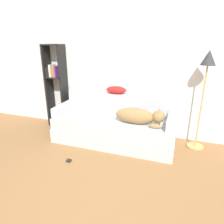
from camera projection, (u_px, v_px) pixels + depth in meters
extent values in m
cube|color=silver|center=(133.00, 62.00, 3.58)|extent=(7.90, 0.06, 2.70)
cube|color=#B2B7BC|center=(114.00, 135.00, 3.57)|extent=(2.09, 0.83, 0.24)
cube|color=#B2B7BC|center=(114.00, 124.00, 3.49)|extent=(2.05, 0.79, 0.20)
cube|color=#B2B7BC|center=(120.00, 103.00, 3.71)|extent=(2.05, 0.15, 0.35)
cube|color=#B2B7BC|center=(65.00, 108.00, 3.72)|extent=(0.15, 0.64, 0.16)
cube|color=#B2B7BC|center=(172.00, 121.00, 3.13)|extent=(0.15, 0.64, 0.16)
ellipsoid|color=olive|center=(135.00, 116.00, 3.21)|extent=(0.64, 0.23, 0.26)
sphere|color=olive|center=(159.00, 117.00, 3.08)|extent=(0.20, 0.20, 0.20)
cone|color=olive|center=(159.00, 113.00, 3.01)|extent=(0.07, 0.07, 0.09)
cone|color=olive|center=(159.00, 111.00, 3.11)|extent=(0.07, 0.07, 0.09)
ellipsoid|color=olive|center=(155.00, 126.00, 3.04)|extent=(0.19, 0.06, 0.08)
cube|color=silver|center=(99.00, 119.00, 3.42)|extent=(0.35, 0.26, 0.02)
ellipsoid|color=red|center=(116.00, 90.00, 3.66)|extent=(0.38, 0.21, 0.13)
cube|color=black|center=(49.00, 86.00, 4.12)|extent=(0.04, 0.26, 1.65)
cube|color=black|center=(64.00, 88.00, 4.01)|extent=(0.04, 0.26, 1.65)
cube|color=black|center=(52.00, 45.00, 3.79)|extent=(0.37, 0.26, 0.02)
cube|color=black|center=(56.00, 77.00, 3.99)|extent=(0.37, 0.26, 0.02)
cube|color=black|center=(49.00, 72.00, 3.98)|extent=(0.04, 0.20, 0.19)
cube|color=black|center=(51.00, 71.00, 3.97)|extent=(0.03, 0.20, 0.20)
cube|color=silver|center=(52.00, 71.00, 3.95)|extent=(0.04, 0.20, 0.24)
cube|color=olive|center=(54.00, 72.00, 3.95)|extent=(0.03, 0.20, 0.18)
cube|color=olive|center=(56.00, 71.00, 3.93)|extent=(0.04, 0.20, 0.21)
cube|color=#753384|center=(57.00, 71.00, 3.92)|extent=(0.03, 0.20, 0.22)
cylinder|color=tan|center=(195.00, 146.00, 3.41)|extent=(0.27, 0.27, 0.02)
cylinder|color=tan|center=(201.00, 108.00, 3.18)|extent=(0.02, 0.02, 1.35)
cone|color=#333333|center=(209.00, 58.00, 2.92)|extent=(0.22, 0.22, 0.22)
cube|color=black|center=(69.00, 161.00, 2.99)|extent=(0.06, 0.06, 0.03)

